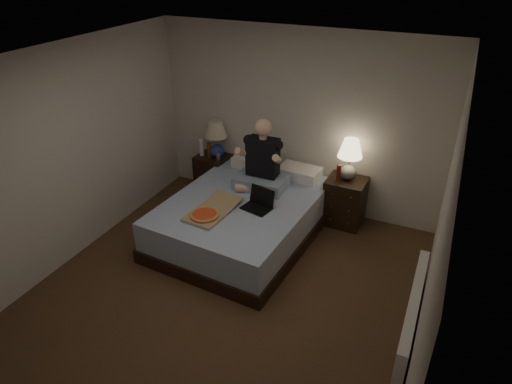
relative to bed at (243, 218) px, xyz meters
The scene contains 19 objects.
floor 1.22m from the bed, 75.38° to the right, with size 4.00×4.50×0.00m, color brown.
ceiling 2.52m from the bed, 75.38° to the right, with size 4.00×4.50×0.00m, color white.
wall_back 1.50m from the bed, 74.77° to the left, with size 4.00×2.50×0.00m, color beige.
wall_front 3.55m from the bed, 84.96° to the right, with size 4.00×2.50×0.00m, color beige.
wall_left 2.27m from the bed, 145.95° to the right, with size 4.50×2.50×0.00m, color beige.
wall_right 2.75m from the bed, 26.55° to the right, with size 4.50×2.50×0.00m, color beige.
bed is the anchor object (origin of this frame).
nightstand_left 1.30m from the bed, 136.05° to the left, with size 0.46×0.42×0.60m, color black.
nightstand_right 1.41m from the bed, 38.07° to the left, with size 0.50×0.45×0.65m, color black.
lamp_left 1.38m from the bed, 133.66° to the left, with size 0.32×0.32×0.56m, color navy, non-canonical shape.
lamp_right 1.57m from the bed, 39.28° to the left, with size 0.32×0.32×0.56m, color gray, non-canonical shape.
water_bottle 1.45m from the bed, 141.84° to the left, with size 0.07×0.07×0.25m, color white.
soda_can 1.20m from the bed, 134.14° to the left, with size 0.07×0.07×0.10m, color #B0B0AB.
beer_bottle_left 1.35m from the bed, 138.57° to the left, with size 0.06×0.06×0.23m, color #62320E.
beer_bottle_right 1.37m from the bed, 38.49° to the left, with size 0.06×0.06×0.23m, color #5E1C0D.
person 0.84m from the bed, 77.55° to the left, with size 0.66×0.52×0.93m, color black, non-canonical shape.
laptop 0.50m from the bed, 29.74° to the right, with size 0.34×0.28×0.24m, color black, non-canonical shape.
pizza_box 0.70m from the bed, 109.19° to the right, with size 0.40×0.76×0.08m, color tan, non-canonical shape.
radiator 2.36m from the bed, 18.69° to the right, with size 0.10×1.60×0.40m, color white.
Camera 1 is at (1.92, -3.31, 3.42)m, focal length 32.00 mm.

